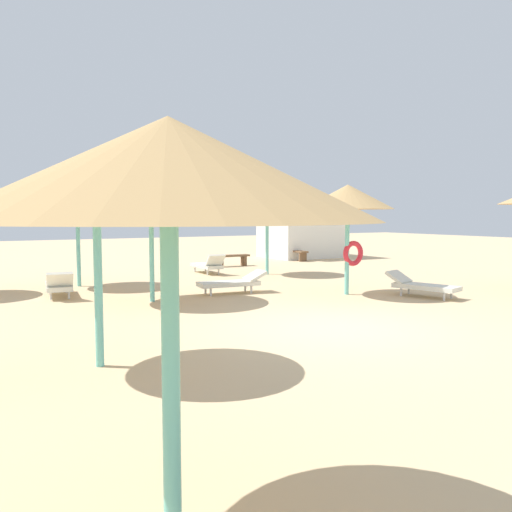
% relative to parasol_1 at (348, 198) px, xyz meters
% --- Properties ---
extents(ground_plane, '(80.00, 80.00, 0.00)m').
position_rel_parasol_1_xyz_m(ground_plane, '(-3.03, -3.23, -2.64)').
color(ground_plane, '#D1B284').
extents(parasol_1, '(2.50, 2.50, 3.01)m').
position_rel_parasol_1_xyz_m(parasol_1, '(0.00, 0.00, 0.00)').
color(parasol_1, '#6BC6BC').
rests_on(parasol_1, ground).
extents(parasol_2, '(2.59, 2.59, 2.89)m').
position_rel_parasol_1_xyz_m(parasol_2, '(-6.01, 5.44, -0.03)').
color(parasol_2, '#6BC6BC').
rests_on(parasol_2, ground).
extents(parasol_3, '(2.69, 2.69, 2.82)m').
position_rel_parasol_1_xyz_m(parasol_3, '(-8.21, -8.02, -0.16)').
color(parasol_3, '#6BC6BC').
rests_on(parasol_3, ground).
extents(parasol_4, '(2.96, 2.96, 2.57)m').
position_rel_parasol_1_xyz_m(parasol_4, '(-5.02, 1.58, -0.32)').
color(parasol_4, '#6BC6BC').
rests_on(parasol_4, ground).
extents(parasol_5, '(2.38, 2.38, 2.93)m').
position_rel_parasol_1_xyz_m(parasol_5, '(0.66, 5.28, 0.01)').
color(parasol_5, '#6BC6BC').
rests_on(parasol_5, ground).
extents(parasol_6, '(2.50, 2.50, 2.91)m').
position_rel_parasol_1_xyz_m(parasol_6, '(-7.59, -3.56, 0.01)').
color(parasol_6, '#6BC6BC').
rests_on(parasol_6, ground).
extents(lounger_1, '(1.15, 2.01, 0.65)m').
position_rel_parasol_1_xyz_m(lounger_1, '(1.45, -1.32, -2.33)').
color(lounger_1, silver).
rests_on(lounger_1, ground).
extents(lounger_2, '(0.88, 1.94, 0.75)m').
position_rel_parasol_1_xyz_m(lounger_2, '(-6.93, 3.53, -2.32)').
color(lounger_2, silver).
rests_on(lounger_2, ground).
extents(lounger_4, '(1.97, 0.84, 0.62)m').
position_rel_parasol_1_xyz_m(lounger_4, '(-2.60, 1.77, -2.33)').
color(lounger_4, silver).
rests_on(lounger_4, ground).
extents(lounger_5, '(0.68, 1.88, 0.78)m').
position_rel_parasol_1_xyz_m(lounger_5, '(-1.11, 6.61, -2.32)').
color(lounger_5, silver).
rests_on(lounger_5, ground).
extents(bench_0, '(0.53, 1.53, 0.49)m').
position_rel_parasol_1_xyz_m(bench_0, '(4.93, 9.52, -2.29)').
color(bench_0, brown).
rests_on(bench_0, ground).
extents(bench_1, '(1.51, 0.44, 0.49)m').
position_rel_parasol_1_xyz_m(bench_1, '(0.97, 8.63, -2.29)').
color(bench_1, brown).
rests_on(bench_1, ground).
extents(beach_cabana, '(3.97, 3.39, 2.76)m').
position_rel_parasol_1_xyz_m(beach_cabana, '(6.25, 11.07, -1.24)').
color(beach_cabana, white).
rests_on(beach_cabana, ground).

